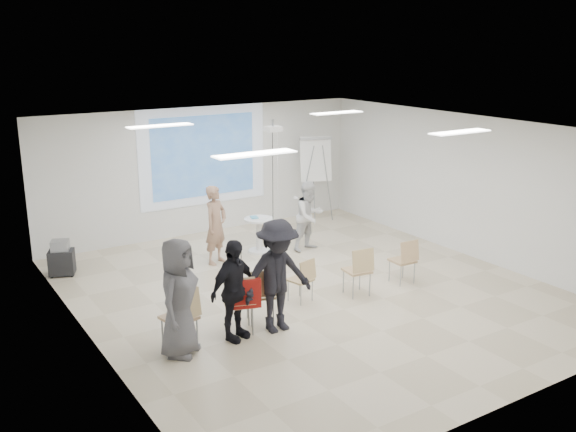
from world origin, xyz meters
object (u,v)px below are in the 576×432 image
chair_left_mid (240,300)px  laptop (259,292)px  audience_mid (277,269)px  av_cart (61,259)px  player_right (309,212)px  chair_left_inner (261,291)px  audience_outer (178,291)px  player_left (216,220)px  chair_right_inner (359,268)px  chair_far_left (182,314)px  pedestal_table (259,233)px  chair_center (303,277)px  flipchart_easel (316,160)px  chair_right_far (405,258)px  audience_left (233,283)px

chair_left_mid → laptop: bearing=45.3°
audience_mid → av_cart: 5.00m
player_right → chair_left_inner: bearing=-145.7°
audience_mid → audience_outer: bearing=176.7°
player_left → player_right: size_ratio=1.09×
chair_right_inner → laptop: bearing=-173.2°
player_left → player_right: 2.13m
chair_left_inner → player_left: bearing=95.4°
chair_left_inner → chair_far_left: bearing=-155.4°
chair_left_inner → laptop: chair_left_inner is taller
pedestal_table → player_right: bearing=-23.1°
pedestal_table → audience_mid: size_ratio=0.38×
chair_left_inner → chair_center: chair_left_inner is taller
player_right → chair_left_inner: 3.95m
player_left → chair_left_mid: 3.44m
chair_left_inner → audience_mid: audience_mid is taller
pedestal_table → chair_far_left: (-3.23, -3.34, 0.14)m
chair_far_left → chair_left_inner: size_ratio=1.03×
player_right → av_cart: 5.19m
laptop → flipchart_easel: bearing=-114.9°
player_left → av_cart: bearing=132.7°
pedestal_table → chair_left_mid: size_ratio=0.81×
chair_left_inner → flipchart_easel: flipchart_easel is taller
chair_left_inner → chair_right_inner: 2.08m
chair_right_far → laptop: 3.16m
audience_left → audience_outer: audience_outer is taller
chair_far_left → chair_center: 2.57m
audience_mid → audience_outer: audience_mid is taller
chair_right_inner → audience_mid: audience_mid is taller
audience_left → chair_left_mid: bearing=13.6°
chair_left_mid → av_cart: chair_left_mid is taller
player_left → chair_left_mid: (-1.18, -3.21, -0.35)m
chair_center → chair_right_far: bearing=-22.4°
chair_left_inner → chair_right_inner: bearing=20.5°
chair_left_mid → chair_left_inner: bearing=36.3°
chair_right_inner → flipchart_easel: (2.14, 4.47, 1.04)m
pedestal_table → player_left: bearing=-173.5°
pedestal_table → flipchart_easel: (2.43, 1.35, 1.15)m
chair_left_mid → audience_outer: size_ratio=0.49×
chair_right_far → chair_center: bearing=174.4°
laptop → audience_outer: audience_outer is taller
chair_left_inner → laptop: size_ratio=2.73×
chair_center → audience_outer: (-2.60, -0.64, 0.52)m
chair_left_mid → chair_left_inner: 0.49m
pedestal_table → player_right: (1.02, -0.44, 0.41)m
player_left → flipchart_easel: flipchart_easel is taller
chair_right_inner → chair_left_mid: bearing=-167.6°
player_right → audience_left: (-3.44, -3.00, 0.07)m
audience_mid → laptop: bearing=100.2°
pedestal_table → chair_left_inner: bearing=-119.4°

